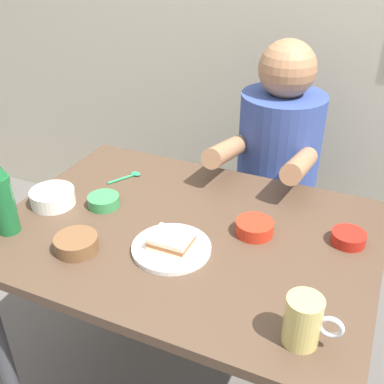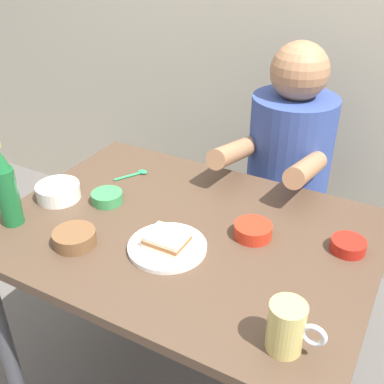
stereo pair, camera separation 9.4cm
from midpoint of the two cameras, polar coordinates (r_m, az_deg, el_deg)
The scene contains 13 objects.
dining_table at distance 1.43m, azimuth -2.72°, elevation -7.65°, with size 1.10×0.80×0.74m.
stool at distance 2.05m, azimuth 8.27°, elevation -4.89°, with size 0.34×0.34×0.45m.
person_seated at distance 1.83m, azimuth 9.14°, elevation 5.56°, with size 0.33×0.56×0.72m.
plate_orange at distance 1.29m, azimuth -4.64°, elevation -6.92°, with size 0.22×0.22×0.01m, color silver.
sandwich at distance 1.28m, azimuth -4.69°, elevation -6.03°, with size 0.11×0.09×0.04m.
beer_mug at distance 1.03m, azimuth 10.95°, elevation -15.35°, with size 0.13×0.08×0.12m.
beer_bottle at distance 1.43m, azimuth -24.10°, elevation -0.50°, with size 0.06×0.06×0.26m.
sauce_bowl_chili at distance 1.35m, azimuth 5.70°, elevation -4.34°, with size 0.11×0.11×0.04m.
condiment_bowl_brown at distance 1.33m, azimuth -16.00°, elevation -6.08°, with size 0.12×0.12×0.04m.
dip_bowl_green at distance 1.50m, azimuth -12.56°, elevation -1.08°, with size 0.10×0.10×0.03m.
rice_bowl_white at distance 1.55m, azimuth -18.41°, elevation -0.57°, with size 0.14×0.14×0.05m.
sambal_bowl_red at distance 1.37m, azimuth 16.79°, elevation -5.39°, with size 0.10×0.10×0.03m.
spoon at distance 1.66m, azimuth -9.22°, elevation 1.95°, with size 0.08×0.11×0.01m.
Camera 1 is at (0.48, -1.01, 1.54)m, focal length 43.47 mm.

